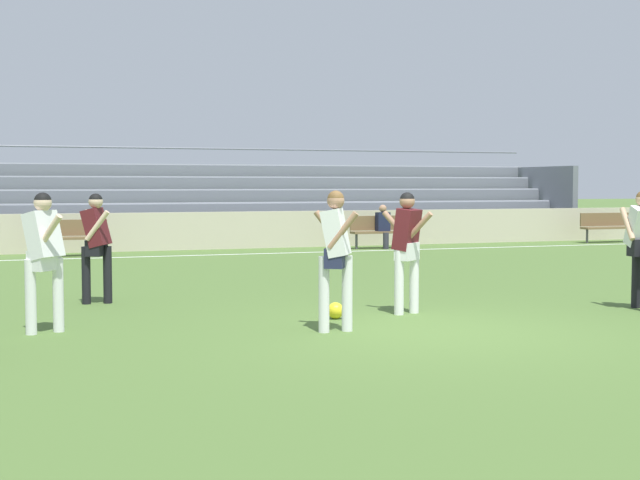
{
  "coord_description": "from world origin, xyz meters",
  "views": [
    {
      "loc": [
        -4.82,
        -9.63,
        1.78
      ],
      "look_at": [
        -0.32,
        3.23,
        0.92
      ],
      "focal_mm": 50.09,
      "sensor_mm": 36.0,
      "label": 1
    }
  ],
  "objects": [
    {
      "name": "bench_far_left",
      "position": [
        12.39,
        13.06,
        0.55
      ],
      "size": [
        1.8,
        0.4,
        0.9
      ],
      "color": "brown",
      "rests_on": "ground"
    },
    {
      "name": "player_dark_dropping_back",
      "position": [
        -3.6,
        3.92,
        0.97
      ],
      "size": [
        0.49,
        0.65,
        1.64
      ],
      "color": "black",
      "rests_on": "ground"
    },
    {
      "name": "sideline_wall",
      "position": [
        0.0,
        14.25,
        0.51
      ],
      "size": [
        48.0,
        0.16,
        1.02
      ],
      "primitive_type": "cube",
      "color": "beige",
      "rests_on": "ground"
    },
    {
      "name": "soccer_ball",
      "position": [
        -0.77,
        1.33,
        0.11
      ],
      "size": [
        0.22,
        0.22,
        0.22
      ],
      "primitive_type": "sphere",
      "color": "yellow",
      "rests_on": "ground"
    },
    {
      "name": "bench_near_wall_gap",
      "position": [
        4.93,
        13.06,
        0.55
      ],
      "size": [
        1.8,
        0.4,
        0.9
      ],
      "color": "brown",
      "rests_on": "ground"
    },
    {
      "name": "player_white_wide_left",
      "position": [
        -4.43,
        1.42,
        1.0
      ],
      "size": [
        0.51,
        0.73,
        1.68
      ],
      "color": "white",
      "rests_on": "ground"
    },
    {
      "name": "bleacher_stand",
      "position": [
        2.51,
        16.97,
        1.28
      ],
      "size": [
        20.56,
        3.86,
        2.95
      ],
      "color": "#9EA3AD",
      "rests_on": "ground"
    },
    {
      "name": "player_dark_pressing_high",
      "position": [
        0.31,
        1.44,
        0.99
      ],
      "size": [
        0.49,
        0.73,
        1.67
      ],
      "color": "white",
      "rests_on": "ground"
    },
    {
      "name": "field_line_sideline",
      "position": [
        0.0,
        12.31,
        0.0
      ],
      "size": [
        44.0,
        0.12,
        0.01
      ],
      "primitive_type": "cube",
      "color": "white",
      "rests_on": "ground"
    },
    {
      "name": "ground_plane",
      "position": [
        0.0,
        0.0,
        0.0
      ],
      "size": [
        160.0,
        160.0,
        0.0
      ],
      "primitive_type": "plane",
      "color": "#4C6B30"
    },
    {
      "name": "bench_centre_sideline",
      "position": [
        -3.4,
        13.06,
        0.55
      ],
      "size": [
        1.8,
        0.4,
        0.9
      ],
      "color": "brown",
      "rests_on": "ground"
    },
    {
      "name": "spectator_seated",
      "position": [
        4.93,
        12.95,
        0.7
      ],
      "size": [
        0.36,
        0.42,
        1.21
      ],
      "color": "#2D2D38",
      "rests_on": "ground"
    },
    {
      "name": "player_white_trailing_run",
      "position": [
        -1.12,
        0.37,
        1.02
      ],
      "size": [
        0.47,
        0.66,
        1.7
      ],
      "color": "white",
      "rests_on": "ground"
    }
  ]
}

